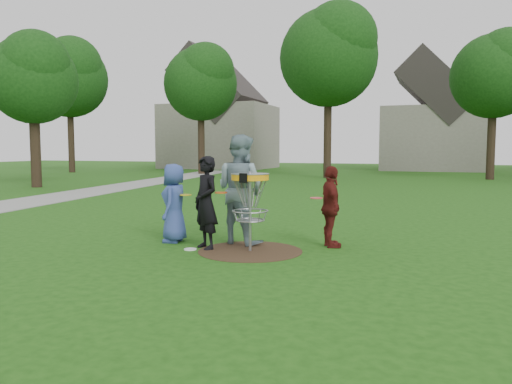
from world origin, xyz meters
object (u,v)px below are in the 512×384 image
(player_blue, at_px, (174,203))
(player_grey, at_px, (240,189))
(disc_golf_basket, at_px, (250,192))
(player_maroon, at_px, (331,207))
(player_black, at_px, (206,203))

(player_blue, bearing_deg, player_grey, 91.81)
(player_grey, xyz_separation_m, disc_golf_basket, (0.43, -0.63, 0.01))
(player_grey, bearing_deg, player_maroon, -155.86)
(disc_golf_basket, bearing_deg, player_black, -176.32)
(player_grey, relative_size, disc_golf_basket, 1.46)
(player_black, xyz_separation_m, player_maroon, (2.04, 0.88, -0.09))
(player_black, relative_size, player_grey, 0.81)
(player_blue, relative_size, player_grey, 0.73)
(player_maroon, distance_m, disc_golf_basket, 1.51)
(player_blue, height_order, player_maroon, player_blue)
(player_grey, xyz_separation_m, player_maroon, (1.66, 0.20, -0.28))
(player_blue, bearing_deg, player_maroon, 88.04)
(disc_golf_basket, bearing_deg, player_blue, 168.38)
(player_grey, relative_size, player_maroon, 1.39)
(player_black, xyz_separation_m, player_grey, (0.38, 0.68, 0.19))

